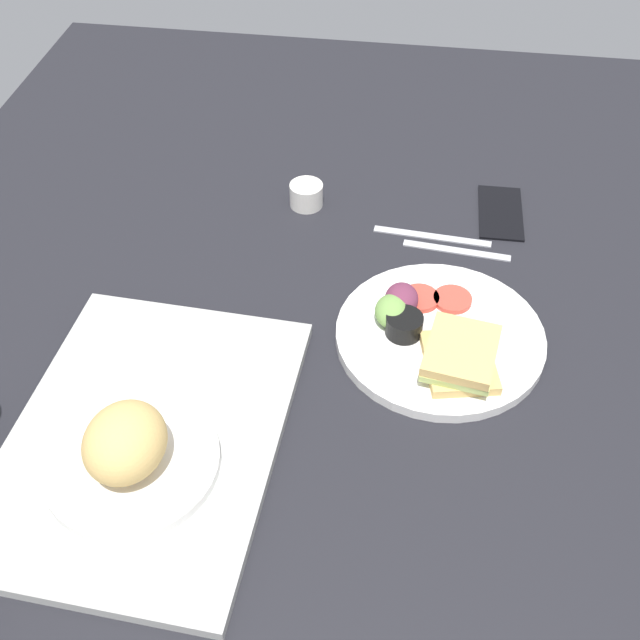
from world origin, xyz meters
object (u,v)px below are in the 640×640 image
object	(u,v)px
fork	(457,250)
serving_tray	(146,436)
cell_phone	(501,212)
knife	(432,236)
bread_plate_near	(128,451)
espresso_cup	(306,195)
plate_with_salad	(437,335)

from	to	relation	value
fork	serving_tray	bearing A→B (deg)	53.87
cell_phone	knife	bearing A→B (deg)	124.79
bread_plate_near	espresso_cup	xyz separation A→B (cm)	(56.46, -12.09, -2.84)
plate_with_salad	espresso_cup	size ratio (longest dim) A/B	5.23
espresso_cup	plate_with_salad	bearing A→B (deg)	-141.84
serving_tray	fork	size ratio (longest dim) A/B	2.65
bread_plate_near	espresso_cup	distance (cm)	57.81
plate_with_salad	cell_phone	distance (cm)	33.00
bread_plate_near	plate_with_salad	world-z (taller)	bread_plate_near
bread_plate_near	knife	xyz separation A→B (cm)	(50.72, -33.59, -4.59)
fork	cell_phone	distance (cm)	13.01
serving_tray	bread_plate_near	size ratio (longest dim) A/B	2.15
serving_tray	plate_with_salad	size ratio (longest dim) A/B	1.54
plate_with_salad	cell_phone	xyz separation A→B (cm)	(31.59, -9.47, -1.28)
knife	fork	bearing A→B (deg)	147.55
plate_with_salad	knife	size ratio (longest dim) A/B	1.54
serving_tray	fork	distance (cm)	56.86
espresso_cup	fork	xyz separation A→B (cm)	(-8.74, -25.51, -1.75)
espresso_cup	knife	bearing A→B (deg)	-104.94
serving_tray	espresso_cup	xyz separation A→B (cm)	(51.36, -12.13, 1.20)
bread_plate_near	cell_phone	xyz separation A→B (cm)	(58.65, -44.65, -4.44)
espresso_cup	fork	bearing A→B (deg)	-108.91
serving_tray	knife	world-z (taller)	serving_tray
cell_phone	fork	bearing A→B (deg)	146.29
knife	plate_with_salad	bearing A→B (deg)	98.26
serving_tray	plate_with_salad	bearing A→B (deg)	-58.05
bread_plate_near	cell_phone	size ratio (longest dim) A/B	1.46
serving_tray	fork	bearing A→B (deg)	-41.44
plate_with_salad	knife	distance (cm)	23.75
bread_plate_near	fork	distance (cm)	60.92
espresso_cup	bread_plate_near	bearing A→B (deg)	167.92
bread_plate_near	knife	bearing A→B (deg)	-33.52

